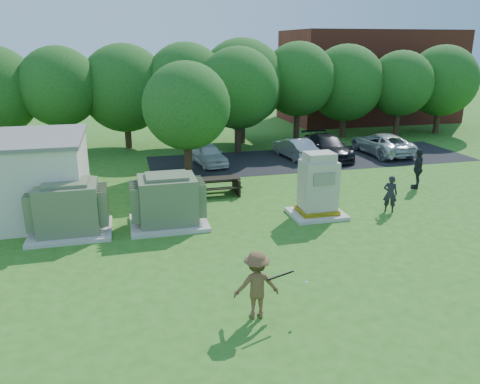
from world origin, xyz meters
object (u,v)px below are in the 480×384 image
object	(u,v)px
person_by_generator	(390,194)
car_silver_a	(295,148)
car_white	(208,154)
car_silver_b	(382,144)
person_walking_right	(418,169)
car_dark	(327,147)
picnic_table	(219,184)
transformer_right	(168,202)
batter	(257,285)
transformer_left	(68,209)
generator_cabinet	(318,189)

from	to	relation	value
person_by_generator	car_silver_a	xyz separation A→B (m)	(-0.45, 10.34, -0.16)
car_white	car_silver_b	distance (m)	11.39
person_walking_right	car_dark	xyz separation A→B (m)	(-1.64, 7.07, -0.30)
picnic_table	car_white	xyz separation A→B (m)	(0.53, 5.83, 0.11)
transformer_right	car_dark	distance (m)	14.10
picnic_table	car_silver_b	distance (m)	13.23
batter	car_silver_b	bearing A→B (deg)	-124.29
car_silver_a	person_by_generator	bearing A→B (deg)	85.24
car_white	car_dark	xyz separation A→B (m)	(7.55, -0.16, 0.08)
transformer_left	car_silver_b	size ratio (longest dim) A/B	0.60
batter	person_by_generator	xyz separation A→B (m)	(7.74, 6.38, -0.13)
person_walking_right	car_white	world-z (taller)	person_walking_right
picnic_table	car_white	size ratio (longest dim) A/B	0.52
transformer_left	car_silver_b	distance (m)	20.50
car_dark	car_silver_b	xyz separation A→B (m)	(3.84, 0.06, -0.01)
person_walking_right	car_silver_b	distance (m)	7.47
car_white	picnic_table	bearing A→B (deg)	-105.04
transformer_left	generator_cabinet	bearing A→B (deg)	-2.82
transformer_left	car_silver_a	bearing A→B (deg)	37.25
generator_cabinet	car_silver_b	world-z (taller)	generator_cabinet
picnic_table	car_silver_a	world-z (taller)	car_silver_a
picnic_table	person_by_generator	distance (m)	7.76
picnic_table	person_by_generator	world-z (taller)	person_by_generator
person_walking_right	car_silver_a	size ratio (longest dim) A/B	0.52
transformer_right	car_silver_a	bearing A→B (deg)	47.14
transformer_right	car_white	bearing A→B (deg)	70.32
generator_cabinet	person_walking_right	distance (m)	6.81
person_walking_right	car_dark	size ratio (longest dim) A/B	0.41
person_by_generator	car_silver_b	xyz separation A→B (m)	(5.36, 9.87, -0.11)
person_by_generator	generator_cabinet	bearing A→B (deg)	27.76
batter	car_silver_a	xyz separation A→B (m)	(7.29, 16.72, -0.29)
generator_cabinet	car_dark	xyz separation A→B (m)	(4.71, 9.51, -0.48)
person_walking_right	car_dark	distance (m)	7.26
car_dark	car_silver_b	world-z (taller)	car_dark
generator_cabinet	car_white	bearing A→B (deg)	106.34
transformer_left	car_dark	bearing A→B (deg)	31.85
transformer_left	car_white	distance (m)	11.54
transformer_left	generator_cabinet	distance (m)	9.83
transformer_right	car_dark	size ratio (longest dim) A/B	0.62
transformer_right	picnic_table	xyz separation A→B (m)	(2.76, 3.35, -0.46)
generator_cabinet	batter	size ratio (longest dim) A/B	1.46
person_by_generator	car_white	xyz separation A→B (m)	(-6.03, 9.97, -0.17)
picnic_table	car_white	bearing A→B (deg)	84.82
generator_cabinet	car_dark	distance (m)	10.63
car_silver_a	car_dark	world-z (taller)	car_dark
generator_cabinet	car_white	xyz separation A→B (m)	(-2.83, 9.67, -0.56)
batter	car_silver_a	bearing A→B (deg)	-108.98
picnic_table	batter	bearing A→B (deg)	-96.43
generator_cabinet	person_by_generator	size ratio (longest dim) A/B	1.69
generator_cabinet	person_by_generator	distance (m)	3.23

